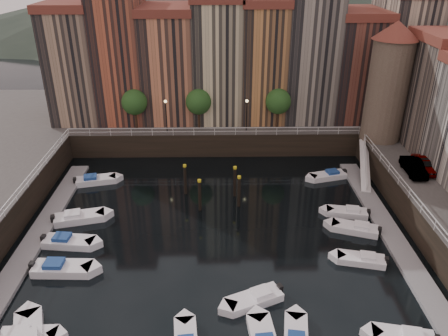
{
  "coord_description": "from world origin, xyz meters",
  "views": [
    {
      "loc": [
        0.3,
        -34.34,
        23.47
      ],
      "look_at": [
        0.95,
        4.0,
        4.39
      ],
      "focal_mm": 35.0,
      "sensor_mm": 36.0,
      "label": 1
    }
  ],
  "objects_px": {
    "car_a": "(424,165)",
    "car_b": "(414,168)",
    "corner_tower": "(389,81)",
    "boat_left_2": "(68,242)",
    "boat_left_0": "(27,336)",
    "gangway": "(365,163)",
    "boat_left_1": "(61,268)",
    "mooring_pilings": "(215,187)"
  },
  "relations": [
    {
      "from": "car_a",
      "to": "car_b",
      "type": "bearing_deg",
      "value": -153.38
    },
    {
      "from": "corner_tower",
      "to": "boat_left_2",
      "type": "relative_size",
      "value": 2.86
    },
    {
      "from": "boat_left_0",
      "to": "boat_left_2",
      "type": "height_order",
      "value": "boat_left_2"
    },
    {
      "from": "gangway",
      "to": "boat_left_2",
      "type": "distance_m",
      "value": 32.6
    },
    {
      "from": "car_b",
      "to": "car_a",
      "type": "bearing_deg",
      "value": 26.24
    },
    {
      "from": "boat_left_2",
      "to": "car_a",
      "type": "bearing_deg",
      "value": 19.02
    },
    {
      "from": "car_a",
      "to": "boat_left_2",
      "type": "bearing_deg",
      "value": -164.52
    },
    {
      "from": "boat_left_1",
      "to": "car_b",
      "type": "relative_size",
      "value": 1.15
    },
    {
      "from": "gangway",
      "to": "mooring_pilings",
      "type": "xyz_separation_m",
      "value": [
        -17.1,
        -4.95,
        -0.27
      ]
    },
    {
      "from": "corner_tower",
      "to": "gangway",
      "type": "relative_size",
      "value": 1.66
    },
    {
      "from": "boat_left_1",
      "to": "gangway",
      "type": "bearing_deg",
      "value": 30.51
    },
    {
      "from": "mooring_pilings",
      "to": "car_b",
      "type": "height_order",
      "value": "car_b"
    },
    {
      "from": "mooring_pilings",
      "to": "car_b",
      "type": "distance_m",
      "value": 20.38
    },
    {
      "from": "boat_left_2",
      "to": "car_b",
      "type": "xyz_separation_m",
      "value": [
        33.29,
        7.41,
        3.35
      ]
    },
    {
      "from": "boat_left_1",
      "to": "car_b",
      "type": "xyz_separation_m",
      "value": [
        32.73,
        11.08,
        3.33
      ]
    },
    {
      "from": "gangway",
      "to": "boat_left_0",
      "type": "relative_size",
      "value": 2.03
    },
    {
      "from": "boat_left_0",
      "to": "boat_left_1",
      "type": "distance_m",
      "value": 6.92
    },
    {
      "from": "corner_tower",
      "to": "boat_left_2",
      "type": "distance_m",
      "value": 38.36
    },
    {
      "from": "boat_left_2",
      "to": "boat_left_1",
      "type": "bearing_deg",
      "value": -75.35
    },
    {
      "from": "boat_left_2",
      "to": "car_a",
      "type": "relative_size",
      "value": 1.15
    },
    {
      "from": "gangway",
      "to": "car_b",
      "type": "bearing_deg",
      "value": -57.46
    },
    {
      "from": "mooring_pilings",
      "to": "car_a",
      "type": "distance_m",
      "value": 21.67
    },
    {
      "from": "boat_left_1",
      "to": "car_b",
      "type": "bearing_deg",
      "value": 20.71
    },
    {
      "from": "boat_left_0",
      "to": "car_b",
      "type": "xyz_separation_m",
      "value": [
        32.86,
        18.0,
        3.4
      ]
    },
    {
      "from": "corner_tower",
      "to": "car_a",
      "type": "height_order",
      "value": "corner_tower"
    },
    {
      "from": "car_a",
      "to": "car_b",
      "type": "xyz_separation_m",
      "value": [
        -1.29,
        -0.58,
        0.01
      ]
    },
    {
      "from": "car_a",
      "to": "boat_left_1",
      "type": "bearing_deg",
      "value": -158.62
    },
    {
      "from": "mooring_pilings",
      "to": "boat_left_0",
      "type": "bearing_deg",
      "value": -124.95
    },
    {
      "from": "boat_left_0",
      "to": "boat_left_1",
      "type": "relative_size",
      "value": 0.81
    },
    {
      "from": "boat_left_0",
      "to": "car_b",
      "type": "bearing_deg",
      "value": 26.82
    },
    {
      "from": "boat_left_2",
      "to": "car_b",
      "type": "height_order",
      "value": "car_b"
    },
    {
      "from": "boat_left_2",
      "to": "car_b",
      "type": "bearing_deg",
      "value": 18.56
    },
    {
      "from": "corner_tower",
      "to": "boat_left_0",
      "type": "xyz_separation_m",
      "value": [
        -32.59,
        -27.47,
        -9.88
      ]
    },
    {
      "from": "mooring_pilings",
      "to": "gangway",
      "type": "bearing_deg",
      "value": 16.16
    },
    {
      "from": "mooring_pilings",
      "to": "boat_left_2",
      "type": "distance_m",
      "value": 15.04
    },
    {
      "from": "gangway",
      "to": "car_a",
      "type": "relative_size",
      "value": 1.99
    },
    {
      "from": "corner_tower",
      "to": "car_b",
      "type": "height_order",
      "value": "corner_tower"
    },
    {
      "from": "boat_left_2",
      "to": "car_b",
      "type": "distance_m",
      "value": 34.27
    },
    {
      "from": "mooring_pilings",
      "to": "boat_left_0",
      "type": "xyz_separation_m",
      "value": [
        -12.59,
        -18.01,
        -1.33
      ]
    },
    {
      "from": "mooring_pilings",
      "to": "boat_left_1",
      "type": "bearing_deg",
      "value": -138.33
    },
    {
      "from": "corner_tower",
      "to": "boat_left_1",
      "type": "height_order",
      "value": "corner_tower"
    },
    {
      "from": "boat_left_1",
      "to": "boat_left_2",
      "type": "distance_m",
      "value": 3.71
    }
  ]
}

